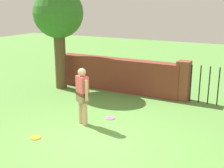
{
  "coord_description": "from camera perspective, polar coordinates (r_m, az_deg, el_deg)",
  "views": [
    {
      "loc": [
        3.59,
        -5.77,
        3.35
      ],
      "look_at": [
        -0.42,
        1.8,
        1.0
      ],
      "focal_mm": 48.17,
      "sensor_mm": 36.0,
      "label": 1
    }
  ],
  "objects": [
    {
      "name": "frisbee_orange",
      "position": [
        8.01,
        -14.31,
        -9.84
      ],
      "size": [
        0.27,
        0.27,
        0.02
      ],
      "primitive_type": "cylinder",
      "color": "orange",
      "rests_on": "ground"
    },
    {
      "name": "brick_wall",
      "position": [
        11.6,
        1.05,
        1.78
      ],
      "size": [
        4.92,
        0.5,
        1.26
      ],
      "primitive_type": "cube",
      "color": "brown",
      "rests_on": "ground"
    },
    {
      "name": "ground_plane",
      "position": [
        7.58,
        -3.63,
        -10.92
      ],
      "size": [
        40.0,
        40.0,
        0.0
      ],
      "primitive_type": "plane",
      "color": "#568C3D"
    },
    {
      "name": "tree",
      "position": [
        11.85,
        -10.16,
        12.63
      ],
      "size": [
        1.91,
        1.91,
        3.9
      ],
      "color": "brown",
      "rests_on": "ground"
    },
    {
      "name": "person",
      "position": [
        8.33,
        -5.63,
        -1.87
      ],
      "size": [
        0.49,
        0.36,
        1.62
      ],
      "rotation": [
        0.0,
        0.0,
        -0.47
      ],
      "color": "tan",
      "rests_on": "ground"
    },
    {
      "name": "frisbee_pink",
      "position": [
        8.98,
        -0.37,
        -6.5
      ],
      "size": [
        0.27,
        0.27,
        0.02
      ],
      "primitive_type": "cylinder",
      "color": "pink",
      "rests_on": "ground"
    },
    {
      "name": "fence_gate",
      "position": [
        10.52,
        18.76,
        -0.09
      ],
      "size": [
        2.49,
        0.44,
        1.4
      ],
      "color": "brown",
      "rests_on": "ground"
    }
  ]
}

